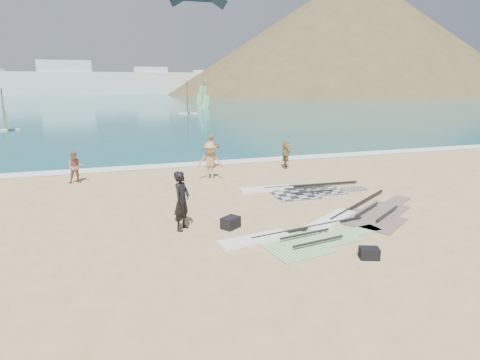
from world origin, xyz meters
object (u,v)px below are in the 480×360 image
object	(u,v)px
rig_green	(292,239)
rig_orange	(359,215)
rig_grey	(294,190)
gear_bag_far	(369,253)
beachgoer_right	(286,155)
beachgoer_left	(75,167)
beachgoer_mid	(210,161)
person_wetsuit	(182,201)
beachgoer_back	(211,151)
gear_bag_near	(231,223)

from	to	relation	value
rig_green	rig_orange	bearing A→B (deg)	12.58
rig_grey	gear_bag_far	bearing A→B (deg)	-96.18
gear_bag_far	beachgoer_right	distance (m)	12.13
beachgoer_left	beachgoer_mid	size ratio (longest dim) A/B	0.82
rig_grey	rig_green	distance (m)	5.79
rig_orange	beachgoer_left	size ratio (longest dim) A/B	3.77
person_wetsuit	beachgoer_mid	world-z (taller)	person_wetsuit
rig_green	rig_orange	xyz separation A→B (m)	(3.35, 1.35, 0.00)
rig_orange	person_wetsuit	bearing A→B (deg)	141.15
rig_grey	rig_orange	world-z (taller)	rig_orange
rig_grey	beachgoer_right	xyz separation A→B (m)	(1.69, 4.74, 0.72)
person_wetsuit	beachgoer_back	world-z (taller)	person_wetsuit
beachgoer_mid	beachgoer_back	xyz separation A→B (m)	(0.75, 2.73, 0.01)
rig_grey	beachgoer_right	distance (m)	5.08
gear_bag_near	beachgoer_mid	world-z (taller)	beachgoer_mid
rig_orange	beachgoer_mid	xyz separation A→B (m)	(-3.89, 7.17, 0.90)
rig_grey	gear_bag_near	xyz separation A→B (m)	(-4.05, -3.57, 0.14)
rig_grey	gear_bag_near	bearing A→B (deg)	-136.36
rig_green	gear_bag_far	bearing A→B (deg)	-60.36
beachgoer_mid	beachgoer_back	size ratio (longest dim) A/B	0.99
gear_bag_far	beachgoer_mid	size ratio (longest dim) A/B	0.28
rig_orange	rig_grey	bearing A→B (deg)	68.60
beachgoer_right	beachgoer_left	bearing A→B (deg)	120.54
rig_green	person_wetsuit	distance (m)	3.78
rig_grey	gear_bag_near	world-z (taller)	gear_bag_near
gear_bag_far	beachgoer_left	size ratio (longest dim) A/B	0.34
rig_orange	person_wetsuit	size ratio (longest dim) A/B	2.97
rig_green	beachgoer_mid	distance (m)	8.58
beachgoer_left	beachgoer_back	distance (m)	7.25
rig_grey	gear_bag_near	distance (m)	5.40
gear_bag_near	beachgoer_right	xyz separation A→B (m)	(5.74, 8.32, 0.58)
person_wetsuit	beachgoer_right	world-z (taller)	person_wetsuit
gear_bag_far	beachgoer_back	distance (m)	13.19
rig_green	gear_bag_far	xyz separation A→B (m)	(1.50, -1.86, 0.11)
gear_bag_far	beachgoer_mid	bearing A→B (deg)	101.14
rig_grey	beachgoer_left	distance (m)	10.54
rig_grey	beachgoer_back	size ratio (longest dim) A/B	3.02
rig_green	beachgoer_back	xyz separation A→B (m)	(0.21, 11.25, 0.92)
rig_green	beachgoer_back	distance (m)	11.29
rig_green	gear_bag_far	size ratio (longest dim) A/B	10.46
rig_green	beachgoer_left	xyz separation A→B (m)	(-6.90, 9.84, 0.74)
rig_green	beachgoer_right	world-z (taller)	beachgoer_right
gear_bag_near	gear_bag_far	bearing A→B (deg)	-49.18
gear_bag_near	beachgoer_back	size ratio (longest dim) A/B	0.31
gear_bag_far	rig_grey	bearing A→B (deg)	81.62
rig_orange	person_wetsuit	distance (m)	6.52
rig_orange	gear_bag_near	size ratio (longest dim) A/B	9.81
rig_orange	gear_bag_far	world-z (taller)	gear_bag_far
rig_orange	gear_bag_near	bearing A→B (deg)	143.49
beachgoer_mid	gear_bag_far	bearing A→B (deg)	-67.80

